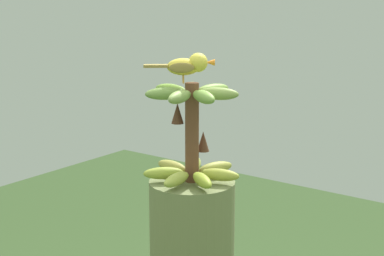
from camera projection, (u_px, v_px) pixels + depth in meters
name	position (u px, v px, depth m)	size (l,w,h in m)	color
banana_bunch	(192.00, 133.00, 1.86)	(0.28, 0.29, 0.29)	brown
perched_bird	(188.00, 65.00, 1.82)	(0.14, 0.17, 0.08)	#C68933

